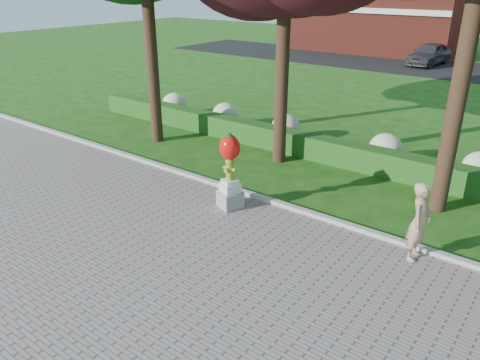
% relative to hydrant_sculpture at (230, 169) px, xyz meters
% --- Properties ---
extents(ground, '(100.00, 100.00, 0.00)m').
position_rel_hydrant_sculpture_xyz_m(ground, '(1.09, -2.10, -1.17)').
color(ground, '#184912').
rests_on(ground, ground).
extents(walkway, '(40.00, 14.00, 0.04)m').
position_rel_hydrant_sculpture_xyz_m(walkway, '(1.09, -6.10, -1.15)').
color(walkway, gray).
rests_on(walkway, ground).
extents(curb, '(40.00, 0.18, 0.15)m').
position_rel_hydrant_sculpture_xyz_m(curb, '(1.09, 0.90, -1.09)').
color(curb, '#ADADA5').
rests_on(curb, ground).
extents(lawn_hedge, '(24.00, 0.70, 0.80)m').
position_rel_hydrant_sculpture_xyz_m(lawn_hedge, '(1.09, 4.90, -0.77)').
color(lawn_hedge, '#214914').
rests_on(lawn_hedge, ground).
extents(hydrangea_row, '(20.10, 1.10, 0.99)m').
position_rel_hydrant_sculpture_xyz_m(hydrangea_row, '(1.66, 5.90, -0.62)').
color(hydrangea_row, beige).
rests_on(hydrangea_row, ground).
extents(building_left, '(14.00, 8.00, 7.00)m').
position_rel_hydrant_sculpture_xyz_m(building_left, '(-8.91, 31.90, 2.33)').
color(building_left, maroon).
rests_on(building_left, ground).
extents(hydrant_sculpture, '(0.74, 0.74, 2.13)m').
position_rel_hydrant_sculpture_xyz_m(hydrant_sculpture, '(0.00, 0.00, 0.00)').
color(hydrant_sculpture, gray).
rests_on(hydrant_sculpture, walkway).
extents(woman, '(0.45, 0.68, 1.84)m').
position_rel_hydrant_sculpture_xyz_m(woman, '(4.90, 0.50, -0.21)').
color(woman, tan).
rests_on(woman, walkway).
extents(parked_car, '(2.28, 4.76, 1.57)m').
position_rel_hydrant_sculpture_xyz_m(parked_car, '(-2.77, 26.73, -0.36)').
color(parked_car, '#3B3D42').
rests_on(parked_car, street).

